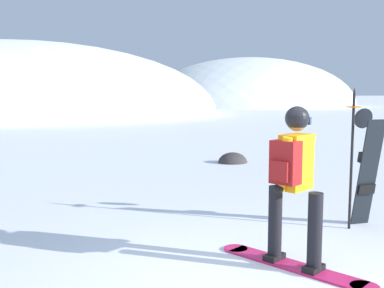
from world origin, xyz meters
TOP-DOWN VIEW (x-y plane):
  - ridge_peak_main at (-4.52, 36.35)m, footprint 31.71×28.54m
  - ridge_peak_far at (21.10, 49.72)m, footprint 26.07×23.46m
  - snowboarder_main at (0.38, 0.73)m, footprint 1.06×1.63m
  - spare_snowboard at (2.11, 1.83)m, footprint 0.28×0.35m
  - piste_marker_near at (1.82, 1.79)m, footprint 0.20×0.20m
  - rock_dark at (2.43, 7.68)m, footprint 0.78×0.66m

SIDE VIEW (x-z plane):
  - ridge_peak_main at x=-4.52m, z-range -5.75..5.75m
  - ridge_peak_far at x=21.10m, z-range -5.91..5.91m
  - rock_dark at x=2.43m, z-range -0.27..0.27m
  - spare_snowboard at x=2.11m, z-range 0.01..1.64m
  - snowboarder_main at x=0.38m, z-range 0.06..1.78m
  - piste_marker_near at x=1.82m, z-range 0.14..2.05m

